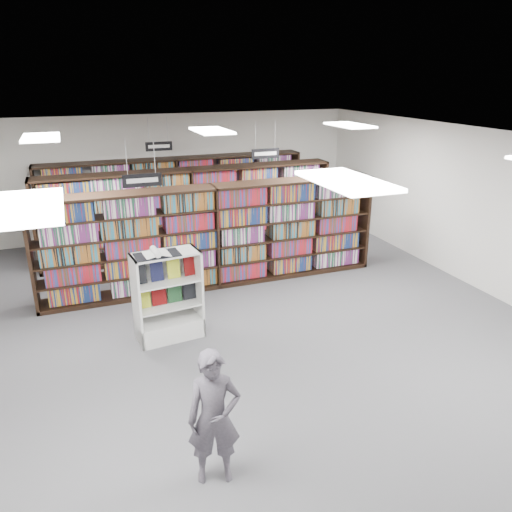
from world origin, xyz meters
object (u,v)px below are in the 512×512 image
object	(u,v)px
open_book	(156,254)
shopper	(214,418)
bookshelf_row_near	(215,237)
endcap_display	(168,309)

from	to	relation	value
open_book	shopper	distance (m)	3.29
bookshelf_row_near	endcap_display	distance (m)	2.36
shopper	open_book	bearing A→B (deg)	102.04
bookshelf_row_near	shopper	distance (m)	5.37
bookshelf_row_near	endcap_display	bearing A→B (deg)	-126.30
bookshelf_row_near	open_book	distance (m)	2.51
endcap_display	open_book	distance (m)	1.05
open_book	shopper	world-z (taller)	open_book
shopper	bookshelf_row_near	bearing A→B (deg)	85.88
bookshelf_row_near	open_book	size ratio (longest dim) A/B	9.64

